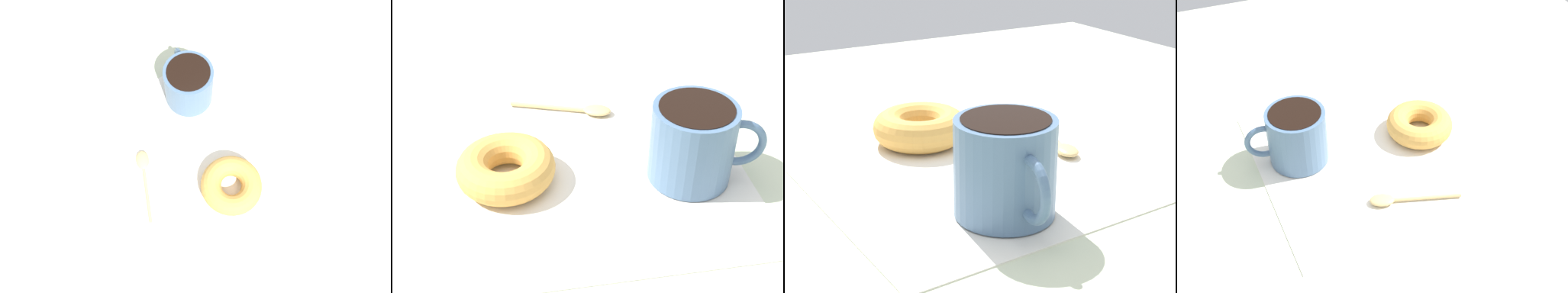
% 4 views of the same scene
% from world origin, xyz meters
% --- Properties ---
extents(ground_plane, '(1.20, 1.20, 0.02)m').
position_xyz_m(ground_plane, '(0.00, 0.00, -0.01)').
color(ground_plane, beige).
extents(napkin, '(0.36, 0.36, 0.00)m').
position_xyz_m(napkin, '(0.01, 0.00, 0.00)').
color(napkin, white).
rests_on(napkin, ground_plane).
extents(coffee_cup, '(0.13, 0.09, 0.09)m').
position_xyz_m(coffee_cup, '(0.12, -0.03, 0.05)').
color(coffee_cup, slate).
rests_on(coffee_cup, napkin).
extents(donut, '(0.11, 0.11, 0.04)m').
position_xyz_m(donut, '(-0.08, -0.02, 0.02)').
color(donut, gold).
rests_on(donut, napkin).
extents(spoon, '(0.13, 0.05, 0.01)m').
position_xyz_m(spoon, '(0.02, 0.11, 0.01)').
color(spoon, '#D8B772').
rests_on(spoon, napkin).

